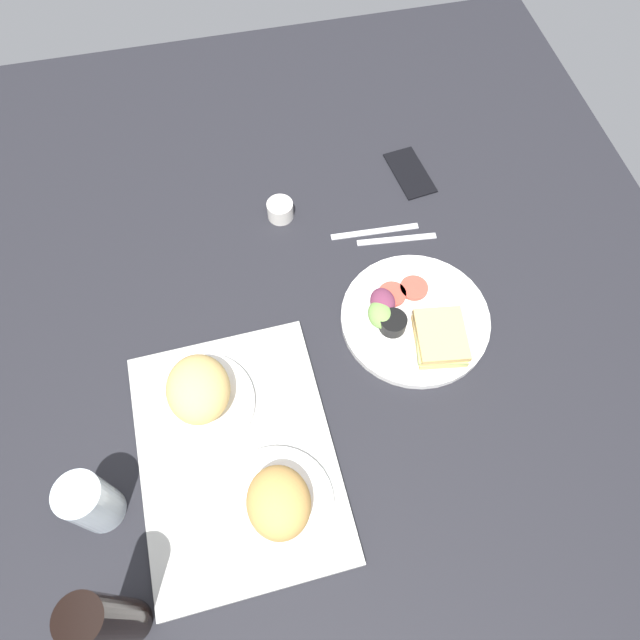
{
  "coord_description": "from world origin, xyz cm",
  "views": [
    {
      "loc": [
        -48.45,
        14.18,
        99.58
      ],
      "look_at": [
        2.0,
        3.0,
        4.0
      ],
      "focal_mm": 32.35,
      "sensor_mm": 36.0,
      "label": 1
    }
  ],
  "objects_px": {
    "drinking_glass": "(91,502)",
    "serving_tray": "(237,455)",
    "espresso_cup": "(280,210)",
    "bread_plate_near": "(277,503)",
    "knife": "(375,231)",
    "plate_with_salad": "(415,322)",
    "fork": "(397,239)",
    "soda_bottle": "(108,620)",
    "cell_phone": "(410,172)",
    "bread_plate_far": "(199,394)"
  },
  "relations": [
    {
      "from": "plate_with_salad",
      "to": "cell_phone",
      "type": "relative_size",
      "value": 2.01
    },
    {
      "from": "cell_phone",
      "to": "bread_plate_far",
      "type": "bearing_deg",
      "value": 123.15
    },
    {
      "from": "espresso_cup",
      "to": "bread_plate_near",
      "type": "bearing_deg",
      "value": 169.18
    },
    {
      "from": "serving_tray",
      "to": "knife",
      "type": "height_order",
      "value": "serving_tray"
    },
    {
      "from": "knife",
      "to": "cell_phone",
      "type": "relative_size",
      "value": 1.32
    },
    {
      "from": "drinking_glass",
      "to": "fork",
      "type": "height_order",
      "value": "drinking_glass"
    },
    {
      "from": "fork",
      "to": "bread_plate_far",
      "type": "bearing_deg",
      "value": 38.02
    },
    {
      "from": "soda_bottle",
      "to": "knife",
      "type": "height_order",
      "value": "soda_bottle"
    },
    {
      "from": "bread_plate_near",
      "to": "espresso_cup",
      "type": "bearing_deg",
      "value": -10.82
    },
    {
      "from": "plate_with_salad",
      "to": "fork",
      "type": "distance_m",
      "value": 0.21
    },
    {
      "from": "plate_with_salad",
      "to": "soda_bottle",
      "type": "bearing_deg",
      "value": 124.87
    },
    {
      "from": "knife",
      "to": "bread_plate_near",
      "type": "bearing_deg",
      "value": 62.64
    },
    {
      "from": "espresso_cup",
      "to": "soda_bottle",
      "type": "bearing_deg",
      "value": 153.01
    },
    {
      "from": "soda_bottle",
      "to": "espresso_cup",
      "type": "bearing_deg",
      "value": -26.99
    },
    {
      "from": "bread_plate_near",
      "to": "knife",
      "type": "distance_m",
      "value": 0.61
    },
    {
      "from": "cell_phone",
      "to": "soda_bottle",
      "type": "bearing_deg",
      "value": 131.28
    },
    {
      "from": "bread_plate_far",
      "to": "knife",
      "type": "xyz_separation_m",
      "value": [
        0.31,
        -0.4,
        -0.06
      ]
    },
    {
      "from": "bread_plate_far",
      "to": "soda_bottle",
      "type": "xyz_separation_m",
      "value": [
        -0.32,
        0.15,
        0.06
      ]
    },
    {
      "from": "espresso_cup",
      "to": "knife",
      "type": "distance_m",
      "value": 0.21
    },
    {
      "from": "bread_plate_far",
      "to": "cell_phone",
      "type": "height_order",
      "value": "bread_plate_far"
    },
    {
      "from": "bread_plate_near",
      "to": "cell_phone",
      "type": "height_order",
      "value": "bread_plate_near"
    },
    {
      "from": "bread_plate_near",
      "to": "drinking_glass",
      "type": "height_order",
      "value": "drinking_glass"
    },
    {
      "from": "plate_with_salad",
      "to": "drinking_glass",
      "type": "relative_size",
      "value": 2.24
    },
    {
      "from": "serving_tray",
      "to": "cell_phone",
      "type": "bearing_deg",
      "value": -40.67
    },
    {
      "from": "soda_bottle",
      "to": "espresso_cup",
      "type": "distance_m",
      "value": 0.82
    },
    {
      "from": "bread_plate_far",
      "to": "espresso_cup",
      "type": "height_order",
      "value": "bread_plate_far"
    },
    {
      "from": "serving_tray",
      "to": "drinking_glass",
      "type": "xyz_separation_m",
      "value": [
        -0.04,
        0.23,
        0.06
      ]
    },
    {
      "from": "bread_plate_near",
      "to": "knife",
      "type": "xyz_separation_m",
      "value": [
        0.52,
        -0.3,
        -0.05
      ]
    },
    {
      "from": "plate_with_salad",
      "to": "cell_phone",
      "type": "height_order",
      "value": "plate_with_salad"
    },
    {
      "from": "plate_with_salad",
      "to": "fork",
      "type": "bearing_deg",
      "value": -6.66
    },
    {
      "from": "bread_plate_near",
      "to": "drinking_glass",
      "type": "relative_size",
      "value": 1.49
    },
    {
      "from": "plate_with_salad",
      "to": "soda_bottle",
      "type": "height_order",
      "value": "soda_bottle"
    },
    {
      "from": "fork",
      "to": "cell_phone",
      "type": "distance_m",
      "value": 0.19
    },
    {
      "from": "soda_bottle",
      "to": "cell_phone",
      "type": "xyz_separation_m",
      "value": [
        0.78,
        -0.68,
        -0.11
      ]
    },
    {
      "from": "bread_plate_near",
      "to": "cell_phone",
      "type": "relative_size",
      "value": 1.34
    },
    {
      "from": "drinking_glass",
      "to": "serving_tray",
      "type": "bearing_deg",
      "value": -79.78
    },
    {
      "from": "serving_tray",
      "to": "fork",
      "type": "xyz_separation_m",
      "value": [
        0.39,
        -0.4,
        -0.01
      ]
    },
    {
      "from": "serving_tray",
      "to": "espresso_cup",
      "type": "height_order",
      "value": "espresso_cup"
    },
    {
      "from": "bread_plate_far",
      "to": "serving_tray",
      "type": "bearing_deg",
      "value": -156.93
    },
    {
      "from": "serving_tray",
      "to": "drinking_glass",
      "type": "bearing_deg",
      "value": 100.22
    },
    {
      "from": "serving_tray",
      "to": "bread_plate_far",
      "type": "height_order",
      "value": "bread_plate_far"
    },
    {
      "from": "cell_phone",
      "to": "drinking_glass",
      "type": "bearing_deg",
      "value": 122.5
    },
    {
      "from": "drinking_glass",
      "to": "espresso_cup",
      "type": "bearing_deg",
      "value": -36.43
    },
    {
      "from": "bread_plate_near",
      "to": "bread_plate_far",
      "type": "distance_m",
      "value": 0.23
    },
    {
      "from": "bread_plate_far",
      "to": "cell_phone",
      "type": "distance_m",
      "value": 0.7
    },
    {
      "from": "serving_tray",
      "to": "plate_with_salad",
      "type": "relative_size",
      "value": 1.55
    },
    {
      "from": "drinking_glass",
      "to": "soda_bottle",
      "type": "height_order",
      "value": "soda_bottle"
    },
    {
      "from": "bread_plate_near",
      "to": "plate_with_salad",
      "type": "height_order",
      "value": "bread_plate_near"
    },
    {
      "from": "bread_plate_far",
      "to": "espresso_cup",
      "type": "bearing_deg",
      "value": -28.48
    },
    {
      "from": "espresso_cup",
      "to": "knife",
      "type": "relative_size",
      "value": 0.29
    }
  ]
}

